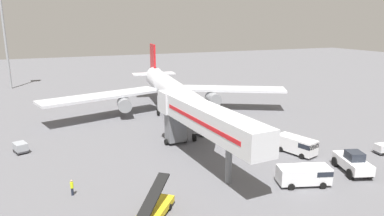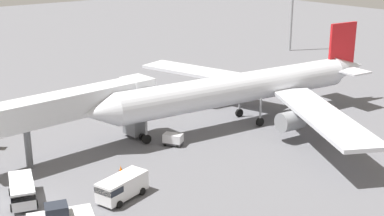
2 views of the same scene
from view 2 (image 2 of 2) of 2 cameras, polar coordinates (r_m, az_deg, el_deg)
name	(u,v)px [view 2 (image 2 of 2)]	position (r m, az deg, el deg)	size (l,w,h in m)	color
ground_plane	(32,203)	(50.31, -16.83, -9.78)	(300.00, 300.00, 0.00)	slate
airplane_at_gate	(248,87)	(67.76, 6.05, 2.22)	(44.40, 43.64, 11.60)	silver
jet_bridge	(78,106)	(58.46, -12.16, 0.24)	(4.51, 21.38, 7.22)	silver
service_van_mid_right	(22,191)	(50.23, -17.85, -8.48)	(5.62, 3.58, 1.96)	white
service_van_outer_right	(121,187)	(48.83, -7.66, -8.41)	(3.38, 5.42, 2.11)	white
baggage_cart_rear_right	(173,139)	(60.76, -2.06, -3.36)	(2.50, 2.23, 1.39)	#38383D
baggage_cart_mid_left	(91,90)	(81.93, -10.87, 1.87)	(1.96, 2.36, 1.31)	#38383D
ground_crew_worker_foreground	(9,117)	(71.97, -19.11, -0.91)	(0.42, 0.42, 1.60)	#1E2333
safety_cone_alpha	(121,168)	(54.87, -7.69, -6.46)	(0.36, 0.36, 0.55)	black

